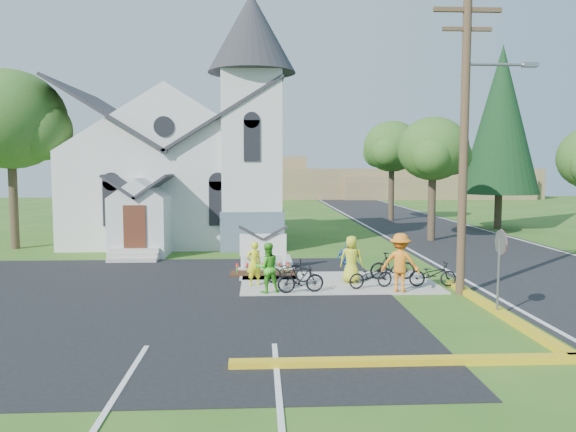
{
  "coord_description": "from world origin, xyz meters",
  "views": [
    {
      "loc": [
        -1.34,
        -19.51,
        4.22
      ],
      "look_at": [
        -0.09,
        5.0,
        2.07
      ],
      "focal_mm": 35.0,
      "sensor_mm": 36.0,
      "label": 1
    }
  ],
  "objects": [
    {
      "name": "stop_sign",
      "position": [
        5.43,
        -4.2,
        1.78
      ],
      "size": [
        0.11,
        0.76,
        2.48
      ],
      "color": "gray",
      "rests_on": "ground"
    },
    {
      "name": "church_sign",
      "position": [
        -1.2,
        3.2,
        1.03
      ],
      "size": [
        2.2,
        0.4,
        1.7
      ],
      "color": "#ABA49A",
      "rests_on": "ground"
    },
    {
      "name": "bike_1",
      "position": [
        0.01,
        -1.2,
        0.52
      ],
      "size": [
        1.63,
        0.69,
        0.95
      ],
      "primitive_type": "imported",
      "rotation": [
        0.0,
        0.0,
        1.73
      ],
      "color": "black",
      "rests_on": "sidewalk"
    },
    {
      "name": "tree_road_mid",
      "position": [
        9.0,
        24.0,
        5.78
      ],
      "size": [
        4.4,
        4.4,
        7.8
      ],
      "color": "#37291E",
      "rests_on": "ground"
    },
    {
      "name": "cyclist_2",
      "position": [
        1.91,
        0.58,
        0.83
      ],
      "size": [
        0.99,
        0.69,
        1.56
      ],
      "primitive_type": "imported",
      "rotation": [
        0.0,
        0.0,
        2.77
      ],
      "color": "blue",
      "rests_on": "sidewalk"
    },
    {
      "name": "cyclist_0",
      "position": [
        -1.54,
        0.04,
        0.83
      ],
      "size": [
        0.67,
        0.56,
        1.56
      ],
      "primitive_type": "imported",
      "rotation": [
        0.0,
        0.0,
        3.53
      ],
      "color": "yellow",
      "rests_on": "sidewalk"
    },
    {
      "name": "bike_2",
      "position": [
        2.48,
        -0.61,
        0.48
      ],
      "size": [
        1.72,
        1.0,
        0.85
      ],
      "primitive_type": "imported",
      "rotation": [
        0.0,
        0.0,
        1.85
      ],
      "color": "black",
      "rests_on": "sidewalk"
    },
    {
      "name": "bike_4",
      "position": [
        4.7,
        -0.45,
        0.48
      ],
      "size": [
        1.68,
        0.66,
        0.87
      ],
      "primitive_type": "imported",
      "rotation": [
        0.0,
        0.0,
        1.52
      ],
      "color": "black",
      "rests_on": "sidewalk"
    },
    {
      "name": "road",
      "position": [
        10.0,
        15.0,
        0.01
      ],
      "size": [
        8.0,
        90.0,
        0.02
      ],
      "primitive_type": "cube",
      "color": "black",
      "rests_on": "ground"
    },
    {
      "name": "bike_3",
      "position": [
        3.59,
        0.81,
        0.56
      ],
      "size": [
        1.7,
        0.5,
        1.02
      ],
      "primitive_type": "imported",
      "rotation": [
        0.0,
        0.0,
        1.58
      ],
      "color": "black",
      "rests_on": "sidewalk"
    },
    {
      "name": "bike_0",
      "position": [
        -0.3,
        0.47,
        0.48
      ],
      "size": [
        1.65,
        0.6,
        0.86
      ],
      "primitive_type": "imported",
      "rotation": [
        0.0,
        0.0,
        1.59
      ],
      "color": "black",
      "rests_on": "sidewalk"
    },
    {
      "name": "tree_lot_corner",
      "position": [
        -14.0,
        10.0,
        6.6
      ],
      "size": [
        5.6,
        5.6,
        9.15
      ],
      "color": "#37291E",
      "rests_on": "ground"
    },
    {
      "name": "sidewalk",
      "position": [
        1.5,
        0.5,
        0.03
      ],
      "size": [
        7.0,
        4.0,
        0.05
      ],
      "primitive_type": "cube",
      "color": "#ABA49A",
      "rests_on": "ground"
    },
    {
      "name": "cyclist_3",
      "position": [
        3.35,
        -1.2,
        1.03
      ],
      "size": [
        1.45,
        1.14,
        1.97
      ],
      "primitive_type": "imported",
      "rotation": [
        0.0,
        0.0,
        2.77
      ],
      "color": "orange",
      "rests_on": "sidewalk"
    },
    {
      "name": "conifer",
      "position": [
        15.0,
        18.0,
        7.39
      ],
      "size": [
        5.2,
        5.2,
        12.4
      ],
      "color": "#37291E",
      "rests_on": "ground"
    },
    {
      "name": "church",
      "position": [
        -5.48,
        12.48,
        5.25
      ],
      "size": [
        12.35,
        12.0,
        13.0
      ],
      "color": "silver",
      "rests_on": "ground"
    },
    {
      "name": "parking_lot",
      "position": [
        -7.0,
        -2.0,
        0.01
      ],
      "size": [
        20.0,
        16.0,
        0.02
      ],
      "primitive_type": "cube",
      "color": "black",
      "rests_on": "ground"
    },
    {
      "name": "distant_hills",
      "position": [
        3.36,
        56.33,
        2.17
      ],
      "size": [
        61.0,
        10.0,
        5.6
      ],
      "color": "olive",
      "rests_on": "ground"
    },
    {
      "name": "cyclist_1",
      "position": [
        -1.09,
        -1.09,
        0.88
      ],
      "size": [
        0.94,
        0.81,
        1.67
      ],
      "primitive_type": "imported",
      "rotation": [
        0.0,
        0.0,
        3.38
      ],
      "color": "green",
      "rests_on": "sidewalk"
    },
    {
      "name": "cyclist_4",
      "position": [
        1.96,
        0.32,
        0.91
      ],
      "size": [
        0.95,
        0.74,
        1.71
      ],
      "primitive_type": "imported",
      "rotation": [
        0.0,
        0.0,
        2.88
      ],
      "color": "gold",
      "rests_on": "sidewalk"
    },
    {
      "name": "flower_bed",
      "position": [
        -1.2,
        2.3,
        0.04
      ],
      "size": [
        2.6,
        1.1,
        0.07
      ],
      "primitive_type": "cube",
      "color": "#361D0E",
      "rests_on": "ground"
    },
    {
      "name": "tree_road_near",
      "position": [
        8.5,
        12.0,
        5.21
      ],
      "size": [
        4.0,
        4.0,
        7.05
      ],
      "color": "#37291E",
      "rests_on": "ground"
    },
    {
      "name": "ground",
      "position": [
        0.0,
        0.0,
        0.0
      ],
      "size": [
        120.0,
        120.0,
        0.0
      ],
      "primitive_type": "plane",
      "color": "#2D5E1B",
      "rests_on": "ground"
    },
    {
      "name": "utility_pole",
      "position": [
        5.36,
        -1.5,
        5.4
      ],
      "size": [
        3.45,
        0.28,
        10.0
      ],
      "color": "#483024",
      "rests_on": "ground"
    }
  ]
}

